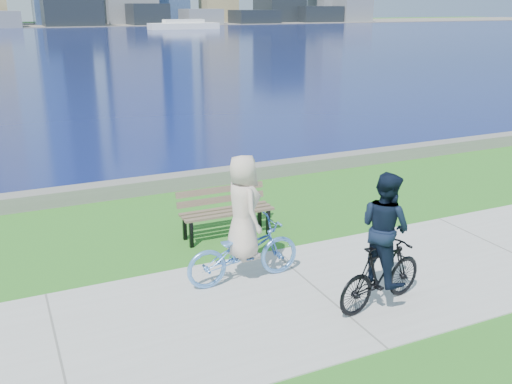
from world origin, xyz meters
The scene contains 9 objects.
ground centered at (0.00, 0.00, 0.00)m, with size 320.00×320.00×0.00m, color #256C1C.
concrete_path centered at (0.00, 0.00, 0.01)m, with size 80.00×3.50×0.02m, color #AEAEA9.
seawall centered at (0.00, 6.20, 0.17)m, with size 90.00×0.50×0.35m, color slate.
bay_water centered at (0.00, 72.00, 0.00)m, with size 320.00×131.00×0.01m, color #0C164C.
far_shore centered at (0.00, 130.00, 0.06)m, with size 320.00×30.00×0.12m, color slate.
ferry_far centered at (29.11, 97.40, 0.72)m, with size 12.74×3.64×1.73m.
park_bench centered at (-0.48, 2.87, 0.58)m, with size 1.84×0.65×0.95m.
cyclist_woman centered at (-0.95, 0.89, 0.82)m, with size 0.70×1.97×2.14m.
cyclist_man centered at (0.60, -0.74, 0.91)m, with size 0.83×1.77×2.11m.
Camera 1 is at (-4.34, -6.97, 4.39)m, focal length 40.00 mm.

